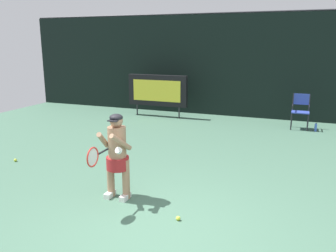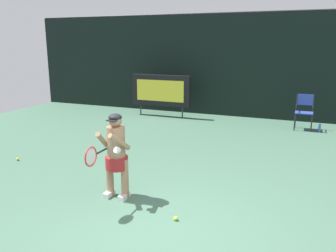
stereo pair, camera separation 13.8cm
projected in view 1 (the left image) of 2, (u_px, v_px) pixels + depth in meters
name	position (u px, v px, depth m)	size (l,w,h in m)	color
ground	(156.00, 242.00, 4.78)	(18.00, 22.00, 0.03)	#446B55
backdrop_screen	(252.00, 66.00, 12.23)	(18.00, 0.12, 3.66)	black
scoreboard	(158.00, 90.00, 12.56)	(2.20, 0.21, 1.50)	black
umpire_chair	(301.00, 109.00, 10.84)	(0.52, 0.44, 1.08)	black
water_bottle	(316.00, 127.00, 10.60)	(0.07, 0.07, 0.27)	blue
tennis_player	(117.00, 153.00, 5.95)	(0.53, 0.60, 1.49)	white
tennis_racket	(94.00, 157.00, 5.31)	(0.03, 0.60, 0.31)	black
tennis_ball_loose	(178.00, 218.00, 5.33)	(0.07, 0.07, 0.07)	#CCDB3D
tennis_ball_spare	(15.00, 160.00, 7.95)	(0.07, 0.07, 0.07)	#CCDB3D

